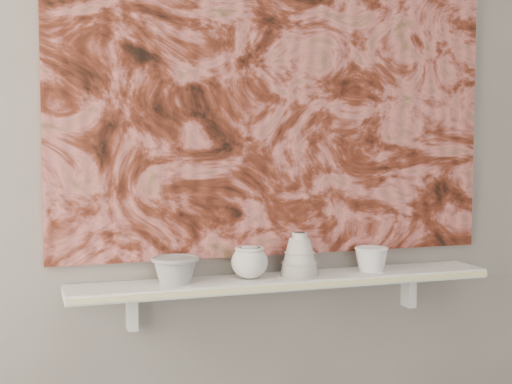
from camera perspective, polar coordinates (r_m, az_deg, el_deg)
name	(u,v)px	position (r m, az deg, el deg)	size (l,w,h in m)	color
wall_back	(276,146)	(2.37, 1.65, 3.67)	(3.60, 3.60, 0.00)	gray
shelf	(286,281)	(2.33, 2.43, -7.12)	(1.40, 0.18, 0.03)	silver
shelf_stripe	(297,286)	(2.24, 3.28, -7.55)	(1.40, 0.01, 0.02)	#F5EBA3
bracket_left	(132,310)	(2.28, -9.90, -9.32)	(0.03, 0.06, 0.12)	silver
bracket_right	(409,290)	(2.61, 12.11, -7.66)	(0.03, 0.06, 0.12)	silver
painting	(278,89)	(2.36, 1.78, 8.28)	(1.50, 0.03, 1.10)	maroon
house_motif	(400,180)	(2.54, 11.42, 0.96)	(0.09, 0.00, 0.08)	black
bowl_grey	(175,270)	(2.22, -6.49, -6.19)	(0.15, 0.15, 0.09)	#999997
cup_cream	(250,262)	(2.27, -0.52, -5.63)	(0.12, 0.12, 0.11)	silver
bell_vessel	(299,254)	(2.33, 3.49, -4.97)	(0.13, 0.13, 0.14)	beige
bowl_white	(371,259)	(2.44, 9.21, -5.30)	(0.11, 0.11, 0.08)	white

